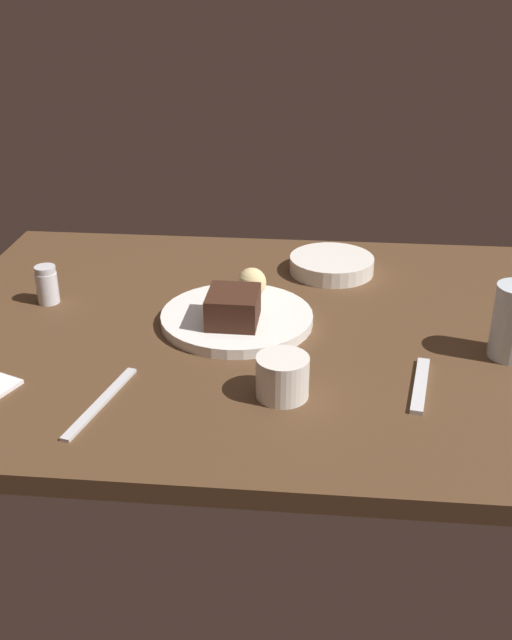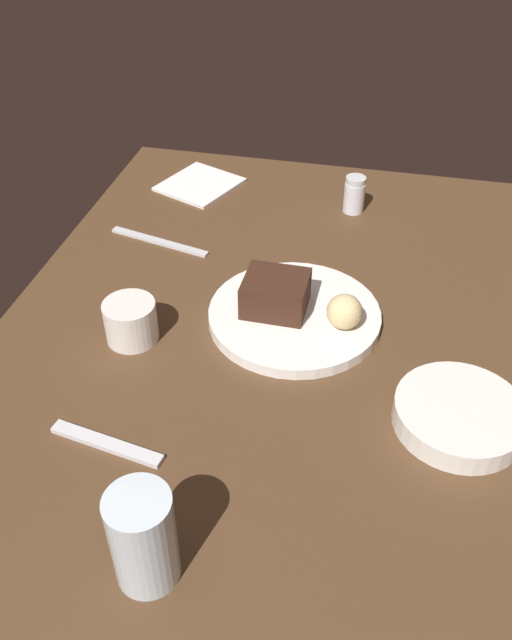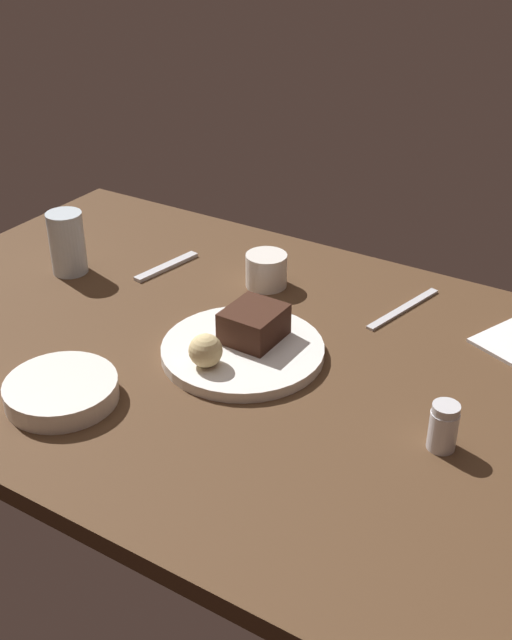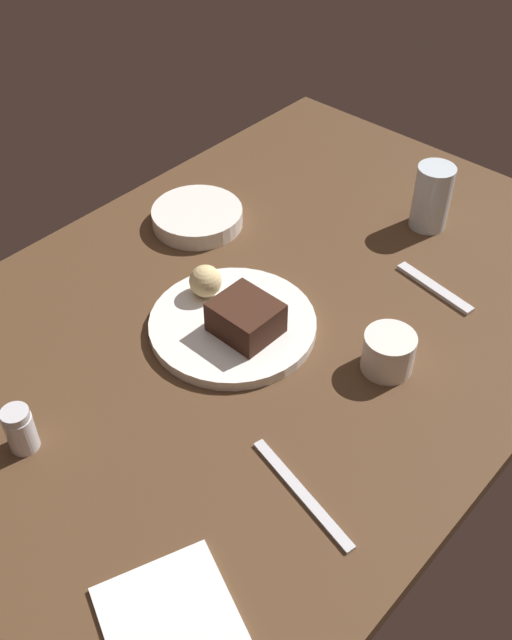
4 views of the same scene
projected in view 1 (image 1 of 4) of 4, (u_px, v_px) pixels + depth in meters
dining_table at (283, 336)px, 125.78cm from camera, size 120.00×84.00×3.00cm
dessert_plate at (237, 318)px, 126.38cm from camera, size 25.60×25.60×1.75cm
chocolate_cake_slice at (233, 307)px, 122.20cm from camera, size 8.38×9.39×5.20cm
bread_roll at (252, 282)px, 131.29cm from camera, size 5.13×5.13×5.13cm
salt_shaker at (47, 285)px, 132.62cm from camera, size 3.86×3.86×6.87cm
side_bowl at (332, 265)px, 145.77cm from camera, size 16.29×16.29×3.13cm
coffee_cup at (282, 377)px, 104.95cm from camera, size 7.52×7.52×6.14cm
dessert_spoon at (420, 385)px, 108.14cm from camera, size 4.32×15.09×0.70cm
butter_knife at (101, 402)px, 104.21cm from camera, size 5.73×18.81×0.50cm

